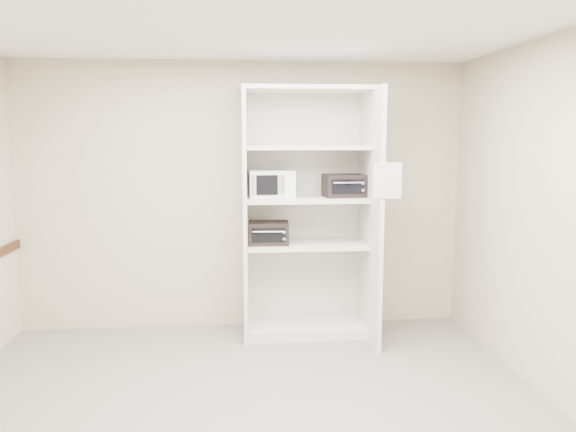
{
  "coord_description": "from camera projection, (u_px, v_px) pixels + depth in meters",
  "views": [
    {
      "loc": [
        -0.03,
        -3.71,
        1.94
      ],
      "look_at": [
        0.41,
        1.28,
        1.24
      ],
      "focal_mm": 35.0,
      "sensor_mm": 36.0,
      "label": 1
    }
  ],
  "objects": [
    {
      "name": "floor",
      "position": [
        246.0,
        417.0,
        3.93
      ],
      "size": [
        4.5,
        4.0,
        0.01
      ],
      "primitive_type": "cube",
      "color": "slate",
      "rests_on": "ground"
    },
    {
      "name": "ceiling",
      "position": [
        242.0,
        17.0,
        3.55
      ],
      "size": [
        4.5,
        4.0,
        0.01
      ],
      "primitive_type": "cube",
      "color": "white"
    },
    {
      "name": "wall_back",
      "position": [
        242.0,
        196.0,
        5.71
      ],
      "size": [
        4.5,
        0.02,
        2.7
      ],
      "primitive_type": "cube",
      "color": "beige",
      "rests_on": "ground"
    },
    {
      "name": "wall_front",
      "position": [
        250.0,
        328.0,
        1.77
      ],
      "size": [
        4.5,
        0.02,
        2.7
      ],
      "primitive_type": "cube",
      "color": "beige",
      "rests_on": "ground"
    },
    {
      "name": "wall_right",
      "position": [
        565.0,
        223.0,
        3.93
      ],
      "size": [
        0.02,
        4.0,
        2.7
      ],
      "primitive_type": "cube",
      "color": "beige",
      "rests_on": "ground"
    },
    {
      "name": "shelving_unit",
      "position": [
        311.0,
        221.0,
        5.51
      ],
      "size": [
        1.24,
        0.92,
        2.42
      ],
      "color": "beige",
      "rests_on": "floor"
    },
    {
      "name": "microwave",
      "position": [
        271.0,
        184.0,
        5.46
      ],
      "size": [
        0.46,
        0.36,
        0.26
      ],
      "primitive_type": "cube",
      "rotation": [
        0.0,
        0.0,
        0.07
      ],
      "color": "white",
      "rests_on": "shelving_unit"
    },
    {
      "name": "toaster_oven_upper",
      "position": [
        344.0,
        186.0,
        5.48
      ],
      "size": [
        0.4,
        0.32,
        0.22
      ],
      "primitive_type": "cube",
      "rotation": [
        0.0,
        0.0,
        0.09
      ],
      "color": "black",
      "rests_on": "shelving_unit"
    },
    {
      "name": "toaster_oven_lower",
      "position": [
        269.0,
        233.0,
        5.44
      ],
      "size": [
        0.4,
        0.31,
        0.21
      ],
      "primitive_type": "cube",
      "rotation": [
        0.0,
        0.0,
        -0.05
      ],
      "color": "black",
      "rests_on": "shelving_unit"
    },
    {
      "name": "paper_sign",
      "position": [
        388.0,
        181.0,
        4.88
      ],
      "size": [
        0.24,
        0.01,
        0.31
      ],
      "primitive_type": "cube",
      "rotation": [
        0.0,
        0.0,
        -0.02
      ],
      "color": "white",
      "rests_on": "shelving_unit"
    }
  ]
}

